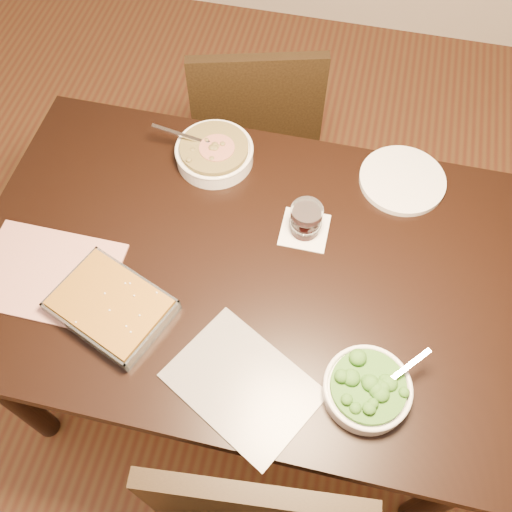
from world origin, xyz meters
TOP-DOWN VIEW (x-y plane):
  - ground at (0.00, 0.00)m, footprint 4.00×4.00m
  - table at (0.00, 0.00)m, footprint 1.40×0.90m
  - magazine_a at (-0.47, -0.14)m, footprint 0.34×0.25m
  - magazine_b at (0.07, -0.31)m, footprint 0.39×0.35m
  - coaster at (0.13, 0.13)m, footprint 0.12×0.12m
  - stew_bowl at (-0.16, 0.31)m, footprint 0.24×0.22m
  - broccoli_bowl at (0.34, -0.26)m, footprint 0.20×0.20m
  - baking_dish at (-0.28, -0.20)m, footprint 0.32×0.28m
  - wine_tumbler at (0.13, 0.13)m, footprint 0.08×0.08m
  - dinner_plate at (0.36, 0.35)m, footprint 0.24×0.24m
  - chair_far at (-0.13, 0.70)m, footprint 0.52×0.52m

SIDE VIEW (x-z plane):
  - ground at x=0.00m, z-range 0.00..0.00m
  - chair_far at x=-0.13m, z-range 0.05..0.94m
  - table at x=0.00m, z-range 0.28..1.03m
  - coaster at x=0.13m, z-range 0.75..0.75m
  - magazine_b at x=0.07m, z-range 0.75..0.76m
  - magazine_a at x=-0.47m, z-range 0.75..0.76m
  - dinner_plate at x=0.36m, z-range 0.75..0.77m
  - baking_dish at x=-0.28m, z-range 0.75..0.80m
  - broccoli_bowl at x=0.34m, z-range 0.74..0.82m
  - stew_bowl at x=-0.16m, z-range 0.74..0.82m
  - wine_tumbler at x=0.13m, z-range 0.76..0.85m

